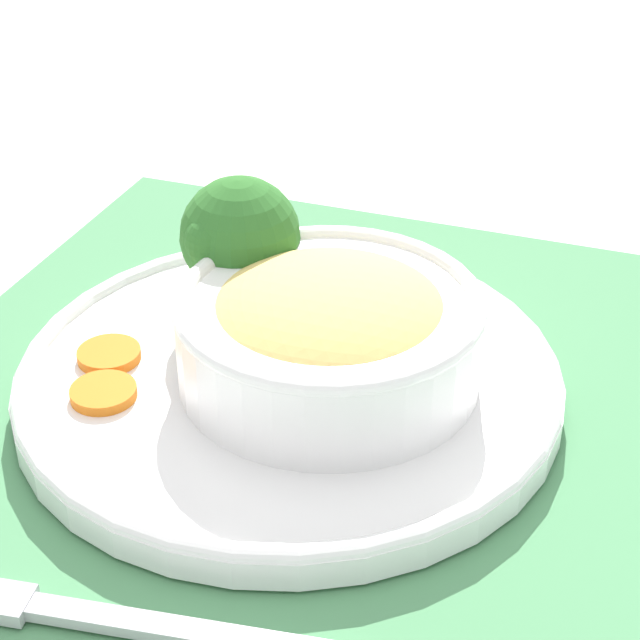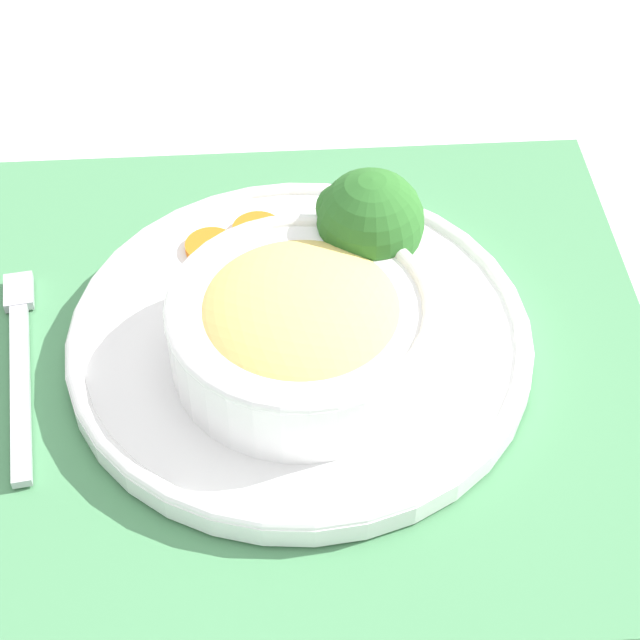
% 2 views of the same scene
% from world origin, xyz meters
% --- Properties ---
extents(ground_plane, '(4.00, 4.00, 0.00)m').
position_xyz_m(ground_plane, '(0.00, 0.00, 0.00)').
color(ground_plane, white).
extents(placemat, '(0.48, 0.44, 0.00)m').
position_xyz_m(placemat, '(0.00, 0.00, 0.00)').
color(placemat, '#4C8C59').
rests_on(placemat, ground_plane).
extents(plate, '(0.31, 0.31, 0.02)m').
position_xyz_m(plate, '(0.00, 0.00, 0.02)').
color(plate, white).
rests_on(plate, placemat).
extents(bowl, '(0.17, 0.17, 0.06)m').
position_xyz_m(bowl, '(-0.00, -0.02, 0.05)').
color(bowl, white).
rests_on(bowl, plate).
extents(broccoli_floret, '(0.07, 0.07, 0.09)m').
position_xyz_m(broccoli_floret, '(0.05, 0.05, 0.07)').
color(broccoli_floret, '#759E51').
rests_on(broccoli_floret, plate).
extents(carrot_slice_near, '(0.04, 0.04, 0.01)m').
position_xyz_m(carrot_slice_near, '(-0.02, 0.10, 0.02)').
color(carrot_slice_near, orange).
rests_on(carrot_slice_near, plate).
extents(carrot_slice_middle, '(0.04, 0.04, 0.01)m').
position_xyz_m(carrot_slice_middle, '(-0.06, 0.08, 0.02)').
color(carrot_slice_middle, orange).
rests_on(carrot_slice_middle, plate).
extents(fork, '(0.04, 0.18, 0.01)m').
position_xyz_m(fork, '(-0.19, 0.01, 0.01)').
color(fork, '#B7B7BC').
rests_on(fork, placemat).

